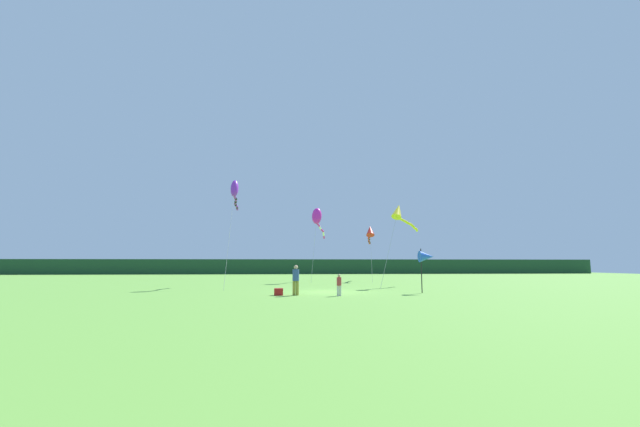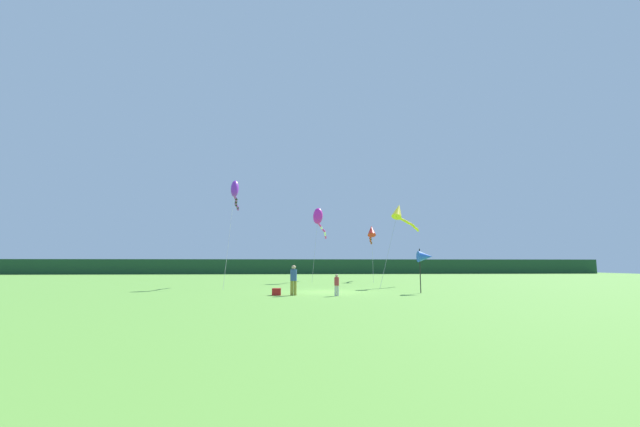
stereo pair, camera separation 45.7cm
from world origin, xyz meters
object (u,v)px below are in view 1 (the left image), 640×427
person_child (339,284)px  cooler_box (279,292)px  banner_flag_pole (426,257)px  kite_yellow (400,213)px  person_adult (296,278)px  kite_magenta (318,218)px  kite_purple (235,191)px  kite_red (370,232)px

person_child → cooler_box: size_ratio=2.39×
cooler_box → banner_flag_pole: size_ratio=0.19×
person_child → kite_yellow: size_ratio=0.18×
person_adult → cooler_box: 1.22m
person_child → cooler_box: bearing=168.2°
kite_magenta → kite_purple: bearing=-134.0°
person_child → banner_flag_pole: size_ratio=0.44×
kite_magenta → kite_yellow: bearing=-55.6°
banner_flag_pole → cooler_box: bearing=-173.6°
cooler_box → banner_flag_pole: (9.02, 1.01, 1.99)m
banner_flag_pole → kite_magenta: bearing=109.4°
person_adult → banner_flag_pole: 8.24m
kite_purple → banner_flag_pole: bearing=-31.9°
kite_yellow → kite_magenta: bearing=124.4°
kite_magenta → kite_purple: size_ratio=0.87×
banner_flag_pole → kite_red: (0.10, 16.48, 2.87)m
kite_magenta → kite_red: kite_magenta is taller
person_adult → person_child: size_ratio=1.41×
person_child → kite_magenta: bearing=89.3°
kite_red → kite_yellow: bearing=-88.0°
kite_yellow → kite_purple: (-13.22, 1.06, 1.77)m
cooler_box → kite_red: size_ratio=0.08×
cooler_box → kite_purple: (-3.76, 8.96, 7.38)m
person_adult → kite_red: bearing=65.1°
kite_magenta → kite_yellow: kite_magenta is taller
person_child → kite_yellow: 11.73m
kite_yellow → person_adult: bearing=-136.8°
kite_yellow → kite_purple: 13.38m
kite_red → person_child: bearing=-107.6°
person_adult → cooler_box: bearing=174.6°
kite_red → kite_yellow: size_ratio=0.93×
person_child → kite_red: kite_red is taller
cooler_box → kite_purple: size_ratio=0.06×
cooler_box → banner_flag_pole: bearing=6.4°
kite_magenta → kite_red: size_ratio=1.19×
kite_purple → kite_red: bearing=33.5°
cooler_box → kite_yellow: bearing=39.8°
person_adult → kite_purple: (-4.72, 9.05, 6.63)m
banner_flag_pole → kite_purple: (-12.79, 7.95, 5.39)m
banner_flag_pole → kite_purple: size_ratio=0.32×
person_child → cooler_box: (-3.35, 0.70, -0.47)m
cooler_box → person_child: bearing=-11.8°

